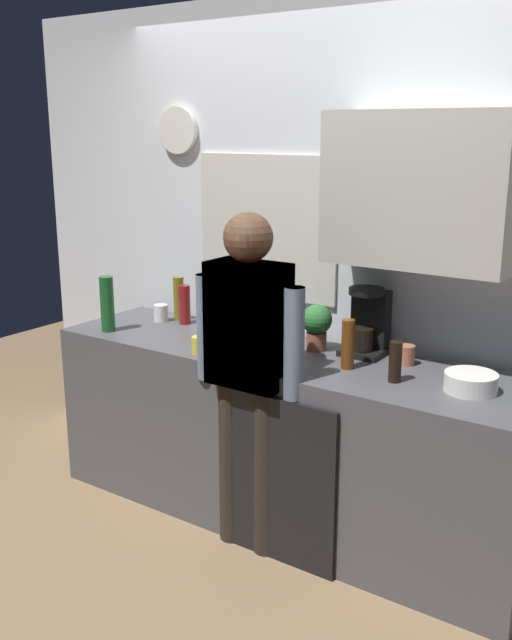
% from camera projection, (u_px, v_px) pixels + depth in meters
% --- Properties ---
extents(ground_plane, '(8.00, 8.00, 0.00)m').
position_uv_depth(ground_plane, '(249.00, 543.00, 3.51)').
color(ground_plane, '#8C6D4C').
extents(kitchen_counter, '(2.48, 0.64, 0.88)m').
position_uv_depth(kitchen_counter, '(283.00, 438.00, 3.64)').
color(kitchen_counter, '#4C4C51').
rests_on(kitchen_counter, ground_plane).
extents(dishwasher_panel, '(0.56, 0.02, 0.80)m').
position_uv_depth(dishwasher_panel, '(281.00, 482.00, 3.27)').
color(dishwasher_panel, black).
rests_on(dishwasher_panel, ground_plane).
extents(back_wall_assembly, '(4.08, 0.42, 2.60)m').
position_uv_depth(back_wall_assembly, '(339.00, 248.00, 3.68)').
color(back_wall_assembly, silver).
rests_on(back_wall_assembly, ground_plane).
extents(coffee_maker, '(0.20, 0.20, 0.33)m').
position_uv_depth(coffee_maker, '(368.00, 324.00, 3.49)').
color(coffee_maker, black).
rests_on(coffee_maker, kitchen_counter).
extents(bottle_red_vinegar, '(0.06, 0.06, 0.22)m').
position_uv_depth(bottle_red_vinegar, '(185.00, 305.00, 4.04)').
color(bottle_red_vinegar, maroon).
rests_on(bottle_red_vinegar, kitchen_counter).
extents(bottle_green_wine, '(0.07, 0.07, 0.30)m').
position_uv_depth(bottle_green_wine, '(107.00, 304.00, 3.88)').
color(bottle_green_wine, '#195923').
rests_on(bottle_green_wine, kitchen_counter).
extents(bottle_clear_soda, '(0.09, 0.09, 0.28)m').
position_uv_depth(bottle_clear_soda, '(287.00, 338.00, 3.29)').
color(bottle_clear_soda, '#2D8C33').
rests_on(bottle_clear_soda, kitchen_counter).
extents(bottle_amber_beer, '(0.06, 0.06, 0.23)m').
position_uv_depth(bottle_amber_beer, '(348.00, 344.00, 3.28)').
color(bottle_amber_beer, brown).
rests_on(bottle_amber_beer, kitchen_counter).
extents(bottle_olive_oil, '(0.06, 0.06, 0.25)m').
position_uv_depth(bottle_olive_oil, '(179.00, 298.00, 4.12)').
color(bottle_olive_oil, olive).
rests_on(bottle_olive_oil, kitchen_counter).
extents(bottle_dark_sauce, '(0.06, 0.06, 0.18)m').
position_uv_depth(bottle_dark_sauce, '(395.00, 362.00, 3.11)').
color(bottle_dark_sauce, black).
rests_on(bottle_dark_sauce, kitchen_counter).
extents(cup_terracotta_mug, '(0.08, 0.08, 0.09)m').
position_uv_depth(cup_terracotta_mug, '(406.00, 355.00, 3.35)').
color(cup_terracotta_mug, '#B26647').
rests_on(cup_terracotta_mug, kitchen_counter).
extents(cup_yellow_cup, '(0.07, 0.07, 0.08)m').
position_uv_depth(cup_yellow_cup, '(199.00, 345.00, 3.52)').
color(cup_yellow_cup, yellow).
rests_on(cup_yellow_cup, kitchen_counter).
extents(cup_white_mug, '(0.08, 0.08, 0.09)m').
position_uv_depth(cup_white_mug, '(161.00, 313.00, 4.11)').
color(cup_white_mug, white).
rests_on(cup_white_mug, kitchen_counter).
extents(mixing_bowl, '(0.22, 0.22, 0.08)m').
position_uv_depth(mixing_bowl, '(471.00, 382.00, 3.01)').
color(mixing_bowl, white).
rests_on(mixing_bowl, kitchen_counter).
extents(potted_plant, '(0.15, 0.15, 0.23)m').
position_uv_depth(potted_plant, '(317.00, 324.00, 3.55)').
color(potted_plant, '#9E5638').
rests_on(potted_plant, kitchen_counter).
extents(person_at_sink, '(0.57, 0.22, 1.60)m').
position_uv_depth(person_at_sink, '(248.00, 357.00, 3.27)').
color(person_at_sink, '#3F4766').
rests_on(person_at_sink, ground_plane).
extents(person_guest, '(0.57, 0.22, 1.60)m').
position_uv_depth(person_guest, '(248.00, 357.00, 3.27)').
color(person_guest, brown).
rests_on(person_guest, ground_plane).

